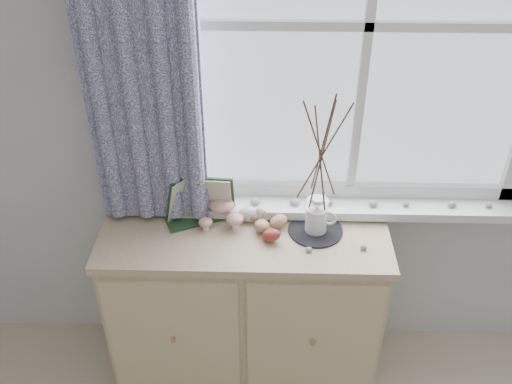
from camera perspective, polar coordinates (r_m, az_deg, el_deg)
sideboard at (r=2.64m, az=-1.08°, el=-11.41°), size 1.20×0.45×0.85m
botanical_book at (r=2.35m, az=-5.89°, el=-0.98°), size 0.35×0.25×0.23m
toadstool_cluster at (r=2.38m, az=-3.37°, el=-1.80°), size 0.19×0.17×0.10m
wooden_eggs at (r=2.35m, az=1.00°, el=-3.23°), size 0.17×0.18×0.08m
songbird_figurine at (r=2.40m, az=-0.64°, el=-2.18°), size 0.15×0.09×0.07m
crocheted_doily at (r=2.38m, az=5.96°, el=-3.82°), size 0.23×0.23×0.01m
twig_pitcher at (r=2.16m, az=6.58°, el=4.18°), size 0.30×0.30×0.68m
sideboard_pebbles at (r=2.35m, az=6.28°, el=-4.24°), size 0.33×0.23×0.02m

